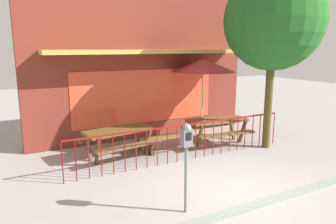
# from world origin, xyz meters

# --- Properties ---
(ground) EXTENTS (40.00, 40.00, 0.00)m
(ground) POSITION_xyz_m (0.00, 0.00, 0.00)
(ground) COLOR #9E9795
(pub_storefront) EXTENTS (7.41, 1.36, 4.73)m
(pub_storefront) POSITION_xyz_m (0.00, 4.77, 2.36)
(pub_storefront) COLOR #4A2618
(pub_storefront) RESTS_ON ground
(patio_fence_front) EXTENTS (6.25, 0.04, 0.97)m
(patio_fence_front) POSITION_xyz_m (-0.00, 2.06, 0.66)
(patio_fence_front) COLOR maroon
(patio_fence_front) RESTS_ON ground
(picnic_table_left) EXTENTS (1.98, 1.61, 0.79)m
(picnic_table_left) POSITION_xyz_m (-1.47, 3.11, 0.61)
(picnic_table_left) COLOR brown
(picnic_table_left) RESTS_ON ground
(picnic_table_right) EXTENTS (1.92, 1.52, 0.79)m
(picnic_table_right) POSITION_xyz_m (1.56, 2.85, 0.61)
(picnic_table_right) COLOR brown
(picnic_table_right) RESTS_ON ground
(patio_umbrella) EXTENTS (2.03, 2.03, 2.54)m
(patio_umbrella) POSITION_xyz_m (1.58, 3.67, 2.33)
(patio_umbrella) COLOR black
(patio_umbrella) RESTS_ON ground
(patio_bench) EXTENTS (1.42, 0.41, 0.48)m
(patio_bench) POSITION_xyz_m (-0.09, 2.86, 0.35)
(patio_bench) COLOR brown
(patio_bench) RESTS_ON ground
(parking_meter_near) EXTENTS (0.18, 0.17, 1.62)m
(parking_meter_near) POSITION_xyz_m (-1.41, -0.20, 1.25)
(parking_meter_near) COLOR slate
(parking_meter_near) RESTS_ON ground
(street_tree) EXTENTS (2.74, 2.74, 4.98)m
(street_tree) POSITION_xyz_m (2.63, 1.88, 3.60)
(street_tree) COLOR #4A3F1C
(street_tree) RESTS_ON ground
(curb_edge) EXTENTS (10.37, 0.20, 0.11)m
(curb_edge) POSITION_xyz_m (0.00, -0.64, 0.00)
(curb_edge) COLOR gray
(curb_edge) RESTS_ON ground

